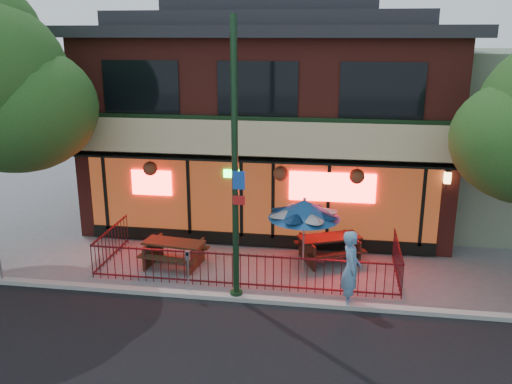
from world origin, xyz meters
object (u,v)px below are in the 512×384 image
at_px(pedestrian, 351,269).
at_px(picnic_table_left, 174,250).
at_px(patio_umbrella, 304,209).
at_px(parking_meter_near, 188,265).
at_px(street_light, 235,181).
at_px(picnic_table_right, 329,245).

bearing_deg(pedestrian, picnic_table_left, 66.62).
bearing_deg(patio_umbrella, pedestrian, -52.45).
bearing_deg(parking_meter_near, street_light, -0.12).
distance_m(street_light, picnic_table_right, 4.48).
bearing_deg(street_light, picnic_table_left, 141.44).
bearing_deg(picnic_table_left, picnic_table_right, 13.26).
distance_m(picnic_table_left, picnic_table_right, 4.61).
height_order(street_light, picnic_table_left, street_light).
distance_m(patio_umbrella, pedestrian, 2.31).
xyz_separation_m(street_light, picnic_table_left, (-2.19, 1.75, -2.66)).
bearing_deg(picnic_table_right, patio_umbrella, -123.22).
relative_size(picnic_table_right, parking_meter_near, 1.79).
bearing_deg(picnic_table_right, street_light, -129.32).
distance_m(patio_umbrella, parking_meter_near, 3.51).
relative_size(picnic_table_left, parking_meter_near, 1.54).
xyz_separation_m(patio_umbrella, pedestrian, (1.28, -1.67, -0.95)).
xyz_separation_m(patio_umbrella, parking_meter_near, (-2.85, -1.72, -1.11)).
relative_size(street_light, parking_meter_near, 5.67).
xyz_separation_m(picnic_table_left, parking_meter_near, (0.93, -1.74, 0.34)).
bearing_deg(parking_meter_near, picnic_table_left, 117.98).
relative_size(picnic_table_left, pedestrian, 0.96).
relative_size(street_light, picnic_table_right, 3.16).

